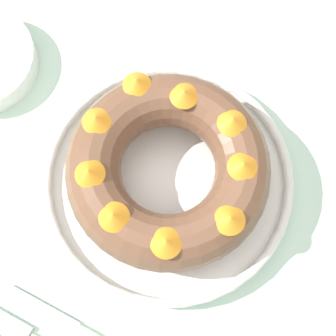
% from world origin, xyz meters
% --- Properties ---
extents(ground_plane, '(8.00, 8.00, 0.00)m').
position_xyz_m(ground_plane, '(0.00, 0.00, 0.00)').
color(ground_plane, '#4C4742').
extents(dining_table, '(1.30, 1.18, 0.74)m').
position_xyz_m(dining_table, '(0.00, 0.00, 0.66)').
color(dining_table, silver).
rests_on(dining_table, ground_plane).
extents(serving_dish, '(0.33, 0.33, 0.03)m').
position_xyz_m(serving_dish, '(0.03, 0.01, 0.75)').
color(serving_dish, white).
rests_on(serving_dish, dining_table).
extents(bundt_cake, '(0.25, 0.25, 0.08)m').
position_xyz_m(bundt_cake, '(0.03, 0.01, 0.80)').
color(bundt_cake, brown).
rests_on(bundt_cake, serving_dish).
extents(cake_knife, '(0.02, 0.18, 0.01)m').
position_xyz_m(cake_knife, '(-0.19, 0.02, 0.74)').
color(cake_knife, white).
rests_on(cake_knife, dining_table).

